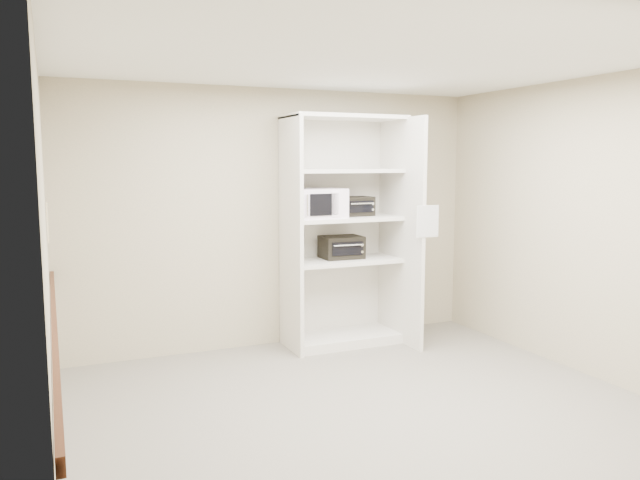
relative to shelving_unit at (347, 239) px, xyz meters
name	(u,v)px	position (x,y,z in m)	size (l,w,h in m)	color
floor	(365,408)	(-0.67, -1.70, -1.13)	(4.50, 4.00, 0.01)	#656256
ceiling	(368,59)	(-0.67, -1.70, 1.57)	(4.50, 4.00, 0.01)	white
wall_back	(278,218)	(-0.67, 0.30, 0.22)	(4.50, 0.02, 2.70)	#B8AA8B
wall_front	(564,288)	(-0.67, -3.70, 0.22)	(4.50, 0.02, 2.70)	#B8AA8B
wall_left	(47,258)	(-2.92, -1.70, 0.22)	(0.02, 4.00, 2.70)	#B8AA8B
wall_right	(586,227)	(1.58, -1.70, 0.22)	(0.02, 4.00, 2.70)	#B8AA8B
shelving_unit	(347,239)	(0.00, 0.00, 0.00)	(1.24, 0.92, 2.42)	silver
microwave	(318,203)	(-0.36, -0.06, 0.39)	(0.50, 0.38, 0.30)	white
toaster_oven_upper	(355,206)	(0.11, 0.04, 0.34)	(0.36, 0.27, 0.20)	black
toaster_oven_lower	(341,247)	(-0.05, 0.04, -0.09)	(0.43, 0.32, 0.24)	black
paper_sign	(428,221)	(0.59, -0.63, 0.22)	(0.25, 0.01, 0.32)	white
chair_rail	(54,328)	(-2.89, -1.70, -0.23)	(0.04, 3.98, 0.08)	black
wall_poster	(47,222)	(-2.90, -0.61, 0.34)	(0.01, 0.22, 0.30)	white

